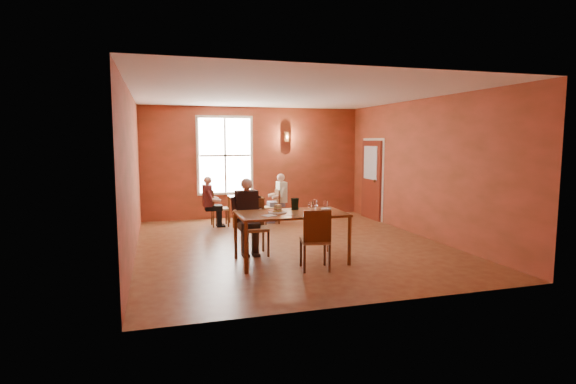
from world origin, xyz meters
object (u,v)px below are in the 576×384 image
object	(u,v)px
main_table	(291,237)
diner_white	(272,200)
chair_empty	(315,239)
chair_diner_white	(271,207)
chair_diner_maroon	(220,208)
diner_main	(255,219)
diner_maroon	(218,202)
second_table	(246,210)
chair_diner_main	(255,228)

from	to	relation	value
main_table	diner_white	xyz separation A→B (m)	(0.60, 3.67, 0.17)
chair_empty	chair_diner_white	bearing A→B (deg)	95.44
chair_diner_white	chair_diner_maroon	distance (m)	1.30
diner_main	diner_maroon	bearing A→B (deg)	-85.07
main_table	second_table	world-z (taller)	main_table
chair_empty	diner_white	bearing A→B (deg)	95.03
diner_main	diner_maroon	xyz separation A→B (m)	(-0.26, 3.05, -0.08)
chair_empty	second_table	size ratio (longest dim) A/B	1.25
chair_diner_main	chair_diner_white	size ratio (longest dim) A/B	1.19
chair_empty	diner_main	bearing A→B (deg)	132.45
chair_diner_maroon	diner_maroon	size ratio (longest dim) A/B	0.75
diner_main	diner_white	distance (m)	3.24
chair_empty	second_table	xyz separation A→B (m)	(-0.33, 4.21, -0.15)
chair_diner_white	diner_maroon	distance (m)	1.34
chair_diner_main	chair_empty	xyz separation A→B (m)	(0.74, -1.19, -0.01)
diner_maroon	chair_diner_main	bearing A→B (deg)	4.98
main_table	diner_maroon	distance (m)	3.75
chair_diner_white	chair_diner_maroon	xyz separation A→B (m)	(-1.30, 0.00, 0.02)
diner_maroon	chair_diner_maroon	bearing A→B (deg)	90.00
chair_empty	chair_diner_white	distance (m)	4.22
chair_diner_main	diner_maroon	distance (m)	3.03
main_table	diner_maroon	xyz separation A→B (m)	(-0.76, 3.67, 0.17)
main_table	chair_diner_main	size ratio (longest dim) A/B	1.81
main_table	second_table	xyz separation A→B (m)	(-0.08, 3.67, -0.08)
second_table	chair_diner_maroon	distance (m)	0.66
second_table	chair_diner_maroon	xyz separation A→B (m)	(-0.65, 0.00, 0.10)
second_table	chair_diner_white	size ratio (longest dim) A/B	0.94
main_table	chair_diner_main	xyz separation A→B (m)	(-0.50, 0.65, 0.08)
chair_diner_white	diner_white	size ratio (longest dim) A/B	0.71
chair_diner_main	second_table	xyz separation A→B (m)	(0.42, 3.02, -0.16)
diner_main	second_table	size ratio (longest dim) A/B	1.68
chair_empty	diner_white	xyz separation A→B (m)	(0.35, 4.21, 0.10)
second_table	diner_maroon	distance (m)	0.72
diner_white	main_table	bearing A→B (deg)	170.75
diner_main	chair_diner_maroon	xyz separation A→B (m)	(-0.23, 3.05, -0.23)
chair_empty	chair_diner_maroon	bearing A→B (deg)	112.89
second_table	chair_diner_maroon	size ratio (longest dim) A/B	0.89
main_table	chair_diner_maroon	xyz separation A→B (m)	(-0.73, 3.67, 0.02)
diner_main	chair_empty	distance (m)	1.39
main_table	chair_diner_maroon	size ratio (longest dim) A/B	2.05
diner_white	diner_maroon	xyz separation A→B (m)	(-1.36, 0.00, -0.01)
main_table	chair_diner_white	bearing A→B (deg)	81.21
second_table	diner_maroon	xyz separation A→B (m)	(-0.68, 0.00, 0.24)
chair_diner_maroon	main_table	bearing A→B (deg)	11.30
diner_main	chair_diner_white	bearing A→B (deg)	-109.30
diner_maroon	diner_main	bearing A→B (deg)	4.93
chair_diner_maroon	diner_maroon	distance (m)	0.15
chair_empty	diner_white	distance (m)	4.23
main_table	diner_white	world-z (taller)	diner_white
main_table	chair_diner_white	size ratio (longest dim) A/B	2.16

